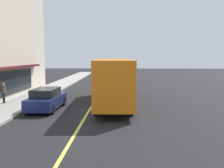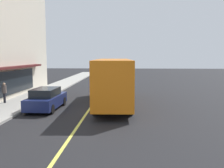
# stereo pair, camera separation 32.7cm
# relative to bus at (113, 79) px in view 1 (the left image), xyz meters

# --- Properties ---
(ground) EXTENTS (120.00, 120.00, 0.00)m
(ground) POSITION_rel_bus_xyz_m (-2.71, 1.61, -1.99)
(ground) COLOR black
(sidewalk) EXTENTS (80.00, 2.99, 0.15)m
(sidewalk) POSITION_rel_bus_xyz_m (-2.71, 7.35, -1.91)
(sidewalk) COLOR #9E9B93
(sidewalk) RESTS_ON ground
(lane_centre_stripe) EXTENTS (36.00, 0.16, 0.01)m
(lane_centre_stripe) POSITION_rel_bus_xyz_m (-2.71, 1.61, -1.98)
(lane_centre_stripe) COLOR #D8D14C
(lane_centre_stripe) RESTS_ON ground
(bus) EXTENTS (11.21, 2.93, 3.50)m
(bus) POSITION_rel_bus_xyz_m (0.00, 0.00, 0.00)
(bus) COLOR orange
(bus) RESTS_ON ground
(car_navy) EXTENTS (4.34, 1.94, 1.52)m
(car_navy) POSITION_rel_bus_xyz_m (-2.14, 4.63, -1.24)
(car_navy) COLOR navy
(car_navy) RESTS_ON ground
(pedestrian_mid_block) EXTENTS (0.34, 0.34, 1.57)m
(pedestrian_mid_block) POSITION_rel_bus_xyz_m (-0.62, 8.42, -0.90)
(pedestrian_mid_block) COLOR black
(pedestrian_mid_block) RESTS_ON sidewalk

